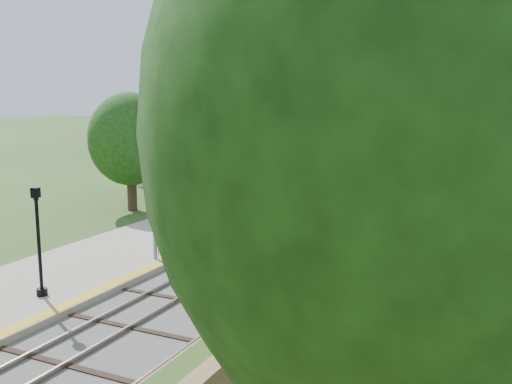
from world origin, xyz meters
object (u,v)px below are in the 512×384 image
at_px(lamppost_far, 165,209).
at_px(signal_platform, 153,184).
at_px(train, 438,134).
at_px(signal_farside, 415,163).
at_px(signal_gantry, 434,122).
at_px(lamppost_mid, 39,248).
at_px(station_building, 194,139).

relative_size(lamppost_far, signal_platform, 0.79).
xyz_separation_m(train, lamppost_far, (-3.34, -66.59, 0.23)).
xyz_separation_m(lamppost_far, signal_farside, (9.54, 12.61, 1.37)).
distance_m(signal_platform, signal_farside, 16.80).
height_order(signal_gantry, train, signal_gantry).
height_order(train, lamppost_mid, lamppost_mid).
xyz_separation_m(lamppost_far, signal_platform, (0.44, -1.51, 1.49)).
bearing_deg(signal_platform, lamppost_mid, -99.31).
bearing_deg(lamppost_mid, station_building, 110.24).
height_order(lamppost_far, signal_farside, signal_farside).
distance_m(lamppost_mid, signal_farside, 22.49).
bearing_deg(lamppost_mid, signal_platform, 80.69).
bearing_deg(signal_farside, signal_platform, -122.80).
distance_m(train, lamppost_mid, 74.13).
relative_size(station_building, signal_gantry, 1.02).
distance_m(signal_gantry, lamppost_far, 45.46).
relative_size(lamppost_mid, lamppost_far, 0.92).
bearing_deg(signal_gantry, lamppost_mid, -96.89).
relative_size(lamppost_far, signal_farside, 0.76).
bearing_deg(signal_platform, lamppost_far, 106.17).
relative_size(signal_gantry, lamppost_far, 1.86).
relative_size(lamppost_mid, signal_farside, 0.69).
bearing_deg(train, lamppost_far, -92.87).
height_order(signal_gantry, signal_farside, signal_gantry).
height_order(station_building, signal_farside, station_building).
height_order(station_building, signal_platform, station_building).
xyz_separation_m(station_building, signal_gantry, (16.47, 24.99, 0.73)).
relative_size(train, lamppost_far, 29.74).
height_order(lamppost_mid, signal_farside, signal_farside).
xyz_separation_m(signal_gantry, lamppost_mid, (-6.34, -52.46, -2.59)).
xyz_separation_m(signal_gantry, signal_platform, (-5.37, -46.53, -0.93)).
distance_m(station_building, lamppost_far, 22.75).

